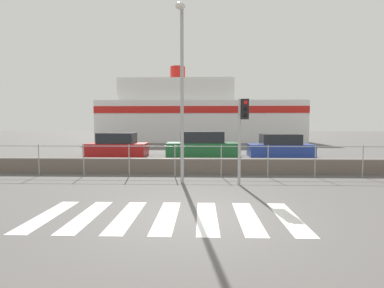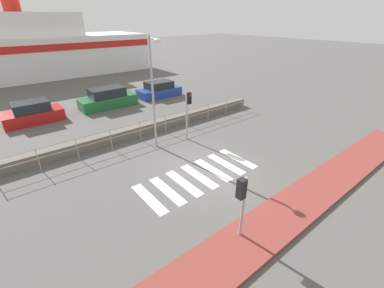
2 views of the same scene
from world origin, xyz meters
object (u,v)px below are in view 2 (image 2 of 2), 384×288
at_px(ferry_boat, 44,50).
at_px(parked_car_blue, 159,90).
at_px(parked_car_green, 108,99).
at_px(traffic_light_far, 188,106).
at_px(streetlamp, 154,83).
at_px(parked_car_red, 33,113).
at_px(traffic_light_near, 242,196).

bearing_deg(ferry_boat, parked_car_blue, -71.99).
bearing_deg(parked_car_green, parked_car_blue, 0.00).
distance_m(traffic_light_far, ferry_boat, 26.83).
xyz_separation_m(streetlamp, parked_car_blue, (5.71, 8.95, -3.11)).
height_order(parked_car_red, parked_car_blue, parked_car_red).
distance_m(traffic_light_near, streetlamp, 7.90).
xyz_separation_m(traffic_light_far, parked_car_blue, (3.64, 9.13, -1.53)).
relative_size(traffic_light_near, ferry_boat, 0.10).
bearing_deg(ferry_boat, traffic_light_far, -85.53).
bearing_deg(streetlamp, parked_car_green, 85.34).
xyz_separation_m(traffic_light_near, parked_car_red, (-3.33, 16.46, -1.15)).
bearing_deg(ferry_boat, parked_car_red, -105.26).
bearing_deg(parked_car_green, ferry_boat, 92.43).
distance_m(traffic_light_far, streetlamp, 2.61).
bearing_deg(parked_car_blue, parked_car_green, 180.00).
bearing_deg(parked_car_red, parked_car_green, 0.00).
height_order(traffic_light_near, ferry_boat, ferry_boat).
distance_m(parked_car_green, parked_car_blue, 4.98).
distance_m(ferry_boat, parked_car_red, 18.41).
relative_size(traffic_light_far, parked_car_green, 0.64).
bearing_deg(parked_car_green, traffic_light_far, -81.65).
bearing_deg(traffic_light_far, streetlamp, 174.89).
xyz_separation_m(ferry_boat, parked_car_green, (0.75, -17.60, -2.40)).
height_order(ferry_boat, parked_car_blue, ferry_boat).
bearing_deg(parked_car_red, traffic_light_near, -78.57).
bearing_deg(parked_car_red, parked_car_blue, 0.00).
bearing_deg(streetlamp, parked_car_blue, 57.47).
height_order(traffic_light_near, parked_car_red, traffic_light_near).
bearing_deg(parked_car_red, traffic_light_far, -52.97).
distance_m(traffic_light_near, parked_car_red, 16.84).
bearing_deg(ferry_boat, streetlamp, -89.96).
bearing_deg(parked_car_green, traffic_light_near, -97.68).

